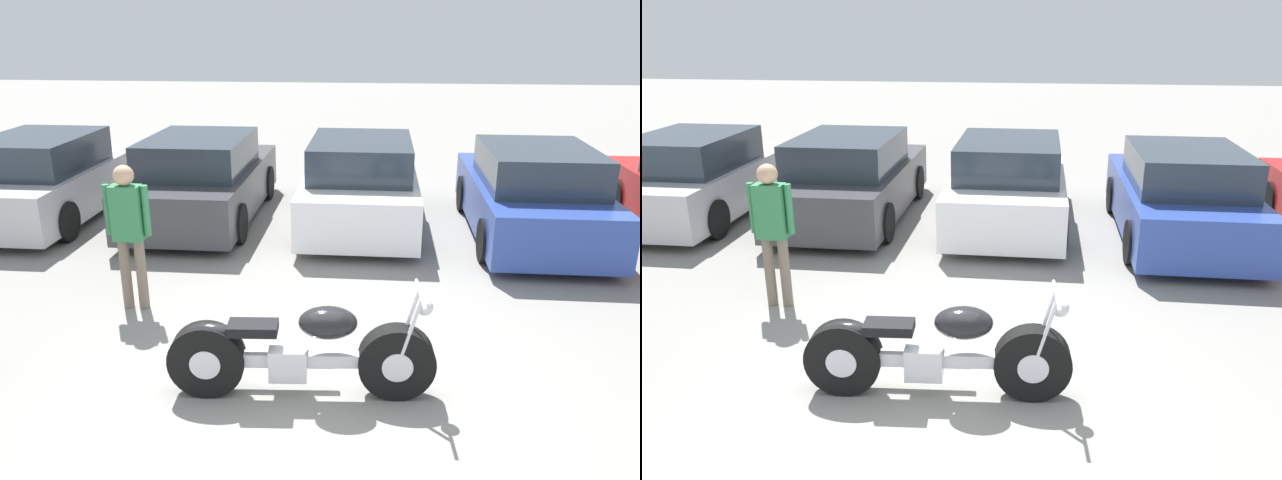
# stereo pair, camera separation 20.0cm
# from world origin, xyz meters

# --- Properties ---
(ground_plane) EXTENTS (60.00, 60.00, 0.00)m
(ground_plane) POSITION_xyz_m (0.00, 0.00, 0.00)
(ground_plane) COLOR gray
(motorcycle) EXTENTS (2.40, 0.62, 1.02)m
(motorcycle) POSITION_xyz_m (-0.02, -0.10, 0.43)
(motorcycle) COLOR black
(motorcycle) RESTS_ON ground_plane
(parked_car_silver) EXTENTS (1.87, 4.07, 1.44)m
(parked_car_silver) POSITION_xyz_m (-4.94, 4.92, 0.67)
(parked_car_silver) COLOR #BCBCC1
(parked_car_silver) RESTS_ON ground_plane
(parked_car_dark_grey) EXTENTS (1.87, 4.07, 1.44)m
(parked_car_dark_grey) POSITION_xyz_m (-2.29, 5.07, 0.67)
(parked_car_dark_grey) COLOR #3D3D42
(parked_car_dark_grey) RESTS_ON ground_plane
(parked_car_white) EXTENTS (1.87, 4.07, 1.44)m
(parked_car_white) POSITION_xyz_m (0.36, 5.07, 0.67)
(parked_car_white) COLOR white
(parked_car_white) RESTS_ON ground_plane
(parked_car_blue) EXTENTS (1.87, 4.07, 1.44)m
(parked_car_blue) POSITION_xyz_m (3.02, 4.64, 0.67)
(parked_car_blue) COLOR #2D479E
(parked_car_blue) RESTS_ON ground_plane
(person_standing) EXTENTS (0.52, 0.23, 1.72)m
(person_standing) POSITION_xyz_m (-2.17, 1.53, 1.02)
(person_standing) COLOR #726656
(person_standing) RESTS_ON ground_plane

